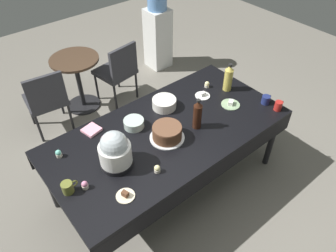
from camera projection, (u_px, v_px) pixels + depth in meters
ground at (168, 182)px, 3.39m from camera, size 9.00×9.00×0.00m
potluck_table at (168, 135)px, 2.93m from camera, size 2.20×1.10×0.75m
frosted_layer_cake at (167, 133)px, 2.77m from camera, size 0.31×0.31×0.13m
slow_cooker at (115, 151)px, 2.48m from camera, size 0.27×0.27×0.33m
glass_salad_bowl at (134, 123)px, 2.90m from camera, size 0.19×0.19×0.08m
ceramic_snack_bowl at (164, 103)px, 3.10m from camera, size 0.23×0.23×0.10m
dessert_plate_sage at (231, 104)px, 3.15m from camera, size 0.18×0.18×0.05m
dessert_plate_cream at (125, 195)px, 2.34m from camera, size 0.14×0.14×0.05m
dessert_plate_white at (203, 95)px, 3.26m from camera, size 0.15×0.15×0.05m
cupcake_lemon at (157, 169)px, 2.50m from camera, size 0.05×0.05×0.07m
cupcake_cocoa at (110, 139)px, 2.75m from camera, size 0.05×0.05×0.07m
cupcake_berry at (85, 185)px, 2.39m from camera, size 0.05×0.05×0.07m
cupcake_vanilla at (207, 84)px, 3.36m from camera, size 0.05×0.05×0.07m
cupcake_rose at (59, 154)px, 2.63m from camera, size 0.05×0.05×0.07m
soda_bottle_cola at (197, 115)px, 2.82m from camera, size 0.08×0.08×0.31m
soda_bottle_ginger_ale at (228, 78)px, 3.26m from camera, size 0.09×0.09×0.30m
coffee_mug_navy at (266, 100)px, 3.15m from camera, size 0.12×0.08×0.08m
coffee_mug_red at (278, 106)px, 3.07m from camera, size 0.11×0.07×0.09m
coffee_mug_olive at (68, 187)px, 2.35m from camera, size 0.13×0.08×0.09m
paper_napkin_stack at (92, 130)px, 2.87m from camera, size 0.17×0.17×0.02m
maroon_chair_left at (46, 98)px, 3.67m from camera, size 0.49×0.49×0.85m
maroon_chair_right at (118, 69)px, 4.12m from camera, size 0.50×0.50×0.85m
round_cafe_table at (77, 74)px, 4.03m from camera, size 0.60×0.60×0.72m
water_cooler at (158, 30)px, 4.75m from camera, size 0.32×0.32×1.24m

